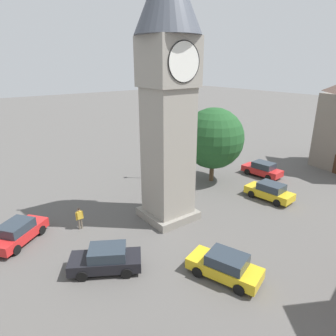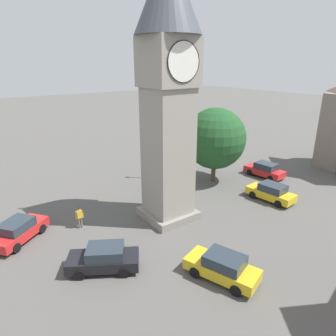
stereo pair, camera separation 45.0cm
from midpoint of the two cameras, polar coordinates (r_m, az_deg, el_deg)
ground_plane at (r=24.07m, az=-0.54°, el=-9.16°), size 200.00×200.00×0.00m
clock_tower at (r=21.15m, az=-0.64°, el=17.37°), size 4.45×4.45×18.50m
car_blue_kerb at (r=17.91m, az=9.97°, el=-17.80°), size 2.92×4.45×1.53m
car_silver_kerb at (r=27.99m, az=18.23°, el=-4.20°), size 2.13×4.28×1.53m
car_white_side at (r=18.56m, az=-12.38°, el=-16.49°), size 4.40×3.58×1.53m
car_black_far at (r=33.48m, az=17.06°, el=-0.20°), size 2.12×4.28×1.53m
car_green_alley at (r=23.00m, az=-27.02°, el=-10.78°), size 4.30×3.85×1.53m
pedestrian at (r=22.94m, az=-16.95°, el=-8.75°), size 0.56×0.22×1.69m
tree at (r=30.02m, az=8.15°, el=5.57°), size 6.01×6.01×7.44m
lamp_post at (r=30.50m, az=-2.80°, el=3.84°), size 0.36×0.36×4.98m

